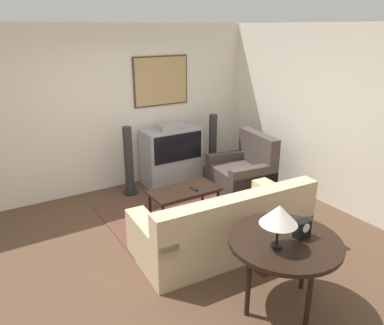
{
  "coord_description": "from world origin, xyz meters",
  "views": [
    {
      "loc": [
        -2.02,
        -3.74,
        2.65
      ],
      "look_at": [
        0.71,
        0.67,
        0.75
      ],
      "focal_mm": 35.0,
      "sensor_mm": 36.0,
      "label": 1
    }
  ],
  "objects_px": {
    "coffee_table": "(184,192)",
    "speaker_tower_right": "(213,146)",
    "armchair": "(243,173)",
    "mantel_clock": "(302,229)",
    "table_lamp": "(279,215)",
    "console_table": "(285,246)",
    "speaker_tower_left": "(129,163)",
    "couch": "(224,228)",
    "tv": "(171,155)"
  },
  "relations": [
    {
      "from": "couch",
      "to": "console_table",
      "type": "xyz_separation_m",
      "value": [
        -0.11,
        -1.11,
        0.39
      ]
    },
    {
      "from": "mantel_clock",
      "to": "speaker_tower_right",
      "type": "bearing_deg",
      "value": 68.99
    },
    {
      "from": "table_lamp",
      "to": "speaker_tower_right",
      "type": "relative_size",
      "value": 0.37
    },
    {
      "from": "armchair",
      "to": "mantel_clock",
      "type": "height_order",
      "value": "armchair"
    },
    {
      "from": "table_lamp",
      "to": "speaker_tower_left",
      "type": "height_order",
      "value": "table_lamp"
    },
    {
      "from": "tv",
      "to": "console_table",
      "type": "height_order",
      "value": "tv"
    },
    {
      "from": "armchair",
      "to": "console_table",
      "type": "relative_size",
      "value": 0.97
    },
    {
      "from": "couch",
      "to": "mantel_clock",
      "type": "height_order",
      "value": "mantel_clock"
    },
    {
      "from": "tv",
      "to": "coffee_table",
      "type": "distance_m",
      "value": 1.28
    },
    {
      "from": "couch",
      "to": "armchair",
      "type": "xyz_separation_m",
      "value": [
        1.35,
        1.29,
        0.01
      ]
    },
    {
      "from": "couch",
      "to": "coffee_table",
      "type": "distance_m",
      "value": 1.06
    },
    {
      "from": "tv",
      "to": "armchair",
      "type": "xyz_separation_m",
      "value": [
        0.85,
        -0.95,
        -0.2
      ]
    },
    {
      "from": "coffee_table",
      "to": "speaker_tower_right",
      "type": "height_order",
      "value": "speaker_tower_right"
    },
    {
      "from": "coffee_table",
      "to": "tv",
      "type": "bearing_deg",
      "value": 69.55
    },
    {
      "from": "tv",
      "to": "speaker_tower_left",
      "type": "bearing_deg",
      "value": -175.09
    },
    {
      "from": "mantel_clock",
      "to": "speaker_tower_left",
      "type": "xyz_separation_m",
      "value": [
        -0.39,
        3.33,
        -0.29
      ]
    },
    {
      "from": "armchair",
      "to": "speaker_tower_right",
      "type": "height_order",
      "value": "speaker_tower_right"
    },
    {
      "from": "tv",
      "to": "coffee_table",
      "type": "height_order",
      "value": "tv"
    },
    {
      "from": "couch",
      "to": "mantel_clock",
      "type": "distance_m",
      "value": 1.28
    },
    {
      "from": "armchair",
      "to": "coffee_table",
      "type": "relative_size",
      "value": 1.03
    },
    {
      "from": "tv",
      "to": "mantel_clock",
      "type": "bearing_deg",
      "value": -97.44
    },
    {
      "from": "coffee_table",
      "to": "speaker_tower_right",
      "type": "distance_m",
      "value": 1.71
    },
    {
      "from": "mantel_clock",
      "to": "table_lamp",
      "type": "bearing_deg",
      "value": 179.84
    },
    {
      "from": "speaker_tower_right",
      "to": "speaker_tower_left",
      "type": "bearing_deg",
      "value": 180.0
    },
    {
      "from": "tv",
      "to": "couch",
      "type": "relative_size",
      "value": 0.49
    },
    {
      "from": "armchair",
      "to": "speaker_tower_left",
      "type": "height_order",
      "value": "speaker_tower_left"
    },
    {
      "from": "tv",
      "to": "coffee_table",
      "type": "relative_size",
      "value": 1.05
    },
    {
      "from": "coffee_table",
      "to": "mantel_clock",
      "type": "distance_m",
      "value": 2.26
    },
    {
      "from": "couch",
      "to": "speaker_tower_right",
      "type": "distance_m",
      "value": 2.56
    },
    {
      "from": "tv",
      "to": "table_lamp",
      "type": "xyz_separation_m",
      "value": [
        -0.77,
        -3.4,
        0.57
      ]
    },
    {
      "from": "table_lamp",
      "to": "speaker_tower_right",
      "type": "bearing_deg",
      "value": 64.3
    },
    {
      "from": "speaker_tower_left",
      "to": "speaker_tower_right",
      "type": "relative_size",
      "value": 1.0
    },
    {
      "from": "couch",
      "to": "console_table",
      "type": "bearing_deg",
      "value": 87.2
    },
    {
      "from": "tv",
      "to": "speaker_tower_left",
      "type": "height_order",
      "value": "speaker_tower_left"
    },
    {
      "from": "speaker_tower_right",
      "to": "console_table",
      "type": "bearing_deg",
      "value": -113.72
    },
    {
      "from": "console_table",
      "to": "table_lamp",
      "type": "xyz_separation_m",
      "value": [
        -0.16,
        -0.04,
        0.39
      ]
    },
    {
      "from": "table_lamp",
      "to": "mantel_clock",
      "type": "bearing_deg",
      "value": -0.16
    },
    {
      "from": "mantel_clock",
      "to": "speaker_tower_right",
      "type": "relative_size",
      "value": 0.15
    },
    {
      "from": "table_lamp",
      "to": "speaker_tower_left",
      "type": "distance_m",
      "value": 3.37
    },
    {
      "from": "console_table",
      "to": "mantel_clock",
      "type": "relative_size",
      "value": 6.17
    },
    {
      "from": "armchair",
      "to": "console_table",
      "type": "xyz_separation_m",
      "value": [
        -1.46,
        -2.4,
        0.37
      ]
    },
    {
      "from": "couch",
      "to": "table_lamp",
      "type": "distance_m",
      "value": 1.42
    },
    {
      "from": "coffee_table",
      "to": "console_table",
      "type": "height_order",
      "value": "console_table"
    },
    {
      "from": "mantel_clock",
      "to": "console_table",
      "type": "bearing_deg",
      "value": 164.97
    },
    {
      "from": "mantel_clock",
      "to": "tv",
      "type": "bearing_deg",
      "value": 82.56
    },
    {
      "from": "couch",
      "to": "armchair",
      "type": "bearing_deg",
      "value": -133.11
    },
    {
      "from": "coffee_table",
      "to": "mantel_clock",
      "type": "bearing_deg",
      "value": -90.02
    },
    {
      "from": "tv",
      "to": "mantel_clock",
      "type": "height_order",
      "value": "tv"
    },
    {
      "from": "tv",
      "to": "speaker_tower_right",
      "type": "distance_m",
      "value": 0.84
    },
    {
      "from": "tv",
      "to": "speaker_tower_right",
      "type": "relative_size",
      "value": 0.93
    }
  ]
}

